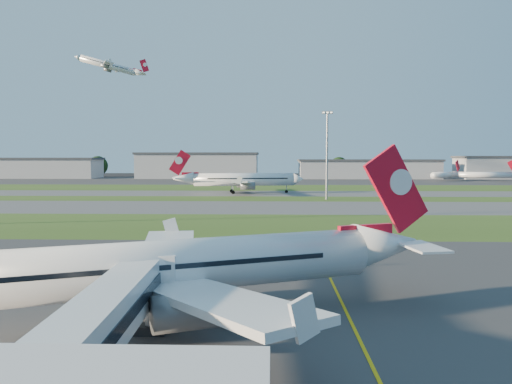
{
  "coord_description": "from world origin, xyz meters",
  "views": [
    {
      "loc": [
        -0.96,
        -38.49,
        12.46
      ],
      "look_at": [
        -3.51,
        39.51,
        7.0
      ],
      "focal_mm": 35.0,
      "sensor_mm": 36.0,
      "label": 1
    }
  ],
  "objects_px": {
    "light_mast_centre": "(327,149)",
    "airliner_parked": "(180,267)",
    "airliner_taxiing": "(243,180)",
    "jet_bridge": "(89,332)",
    "mini_jet_far": "(486,175)",
    "mini_jet_near": "(446,175)"
  },
  "relations": [
    {
      "from": "light_mast_centre",
      "to": "airliner_parked",
      "type": "bearing_deg",
      "value": -101.76
    },
    {
      "from": "airliner_taxiing",
      "to": "jet_bridge",
      "type": "bearing_deg",
      "value": 81.4
    },
    {
      "from": "airliner_taxiing",
      "to": "mini_jet_far",
      "type": "relative_size",
      "value": 1.49
    },
    {
      "from": "airliner_taxiing",
      "to": "mini_jet_near",
      "type": "height_order",
      "value": "airliner_taxiing"
    },
    {
      "from": "jet_bridge",
      "to": "airliner_taxiing",
      "type": "relative_size",
      "value": 0.63
    },
    {
      "from": "jet_bridge",
      "to": "airliner_taxiing",
      "type": "xyz_separation_m",
      "value": [
        -1.33,
        147.85,
        0.67
      ]
    },
    {
      "from": "jet_bridge",
      "to": "airliner_parked",
      "type": "relative_size",
      "value": 0.74
    },
    {
      "from": "airliner_parked",
      "to": "mini_jet_far",
      "type": "distance_m",
      "value": 255.13
    },
    {
      "from": "jet_bridge",
      "to": "light_mast_centre",
      "type": "height_order",
      "value": "light_mast_centre"
    },
    {
      "from": "mini_jet_far",
      "to": "airliner_parked",
      "type": "bearing_deg",
      "value": -109.25
    },
    {
      "from": "airliner_parked",
      "to": "light_mast_centre",
      "type": "height_order",
      "value": "light_mast_centre"
    },
    {
      "from": "jet_bridge",
      "to": "mini_jet_near",
      "type": "relative_size",
      "value": 1.23
    },
    {
      "from": "airliner_parked",
      "to": "mini_jet_near",
      "type": "height_order",
      "value": "airliner_parked"
    },
    {
      "from": "jet_bridge",
      "to": "mini_jet_near",
      "type": "xyz_separation_m",
      "value": [
        100.03,
        241.57,
        -0.73
      ]
    },
    {
      "from": "airliner_parked",
      "to": "light_mast_centre",
      "type": "relative_size",
      "value": 1.41
    },
    {
      "from": "airliner_parked",
      "to": "jet_bridge",
      "type": "bearing_deg",
      "value": -120.98
    },
    {
      "from": "airliner_taxiing",
      "to": "light_mast_centre",
      "type": "relative_size",
      "value": 1.65
    },
    {
      "from": "jet_bridge",
      "to": "airliner_parked",
      "type": "height_order",
      "value": "airliner_parked"
    },
    {
      "from": "jet_bridge",
      "to": "airliner_taxiing",
      "type": "height_order",
      "value": "airliner_taxiing"
    },
    {
      "from": "airliner_parked",
      "to": "light_mast_centre",
      "type": "bearing_deg",
      "value": 55.46
    },
    {
      "from": "airliner_parked",
      "to": "airliner_taxiing",
      "type": "height_order",
      "value": "airliner_taxiing"
    },
    {
      "from": "jet_bridge",
      "to": "light_mast_centre",
      "type": "bearing_deg",
      "value": 78.62
    }
  ]
}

